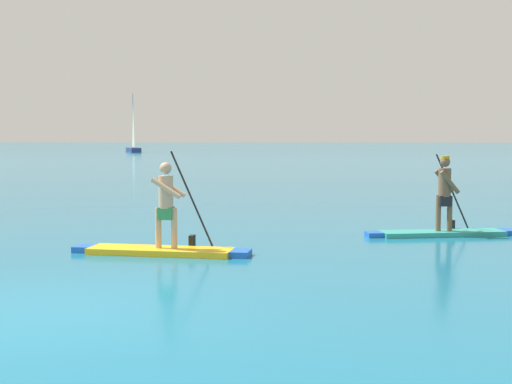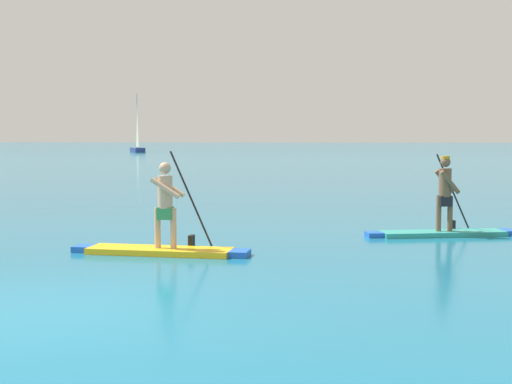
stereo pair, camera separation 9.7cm
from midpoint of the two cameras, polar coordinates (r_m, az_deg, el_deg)
name	(u,v)px [view 1 (the left image)]	position (r m, az deg, el deg)	size (l,w,h in m)	color
ground	(39,313)	(8.87, -17.57, -9.35)	(440.00, 440.00, 0.00)	#196B8C
paddleboarder_mid_center	(164,236)	(12.63, -7.74, -3.58)	(3.27, 0.98, 1.86)	yellow
paddleboarder_far_right	(444,219)	(15.33, 14.83, -2.12)	(3.30, 1.16, 1.76)	teal
sailboat_left_horizon	(133,143)	(92.33, -9.98, 3.91)	(2.98, 4.68, 7.53)	navy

